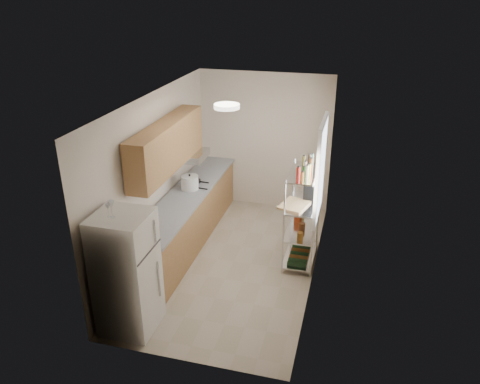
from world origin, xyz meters
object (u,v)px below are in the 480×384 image
at_px(frying_pan_large, 191,187).
at_px(cutting_board, 294,205).
at_px(refrigerator, 127,273).
at_px(espresso_machine, 311,190).
at_px(rice_cooker, 190,183).

distance_m(frying_pan_large, cutting_board, 1.88).
distance_m(refrigerator, cutting_board, 2.64).
height_order(frying_pan_large, espresso_machine, espresso_machine).
bearing_deg(espresso_machine, rice_cooker, -177.75).
distance_m(rice_cooker, cutting_board, 1.86).
height_order(rice_cooker, espresso_machine, espresso_machine).
height_order(frying_pan_large, cutting_board, cutting_board).
bearing_deg(cutting_board, espresso_machine, 56.20).
height_order(refrigerator, frying_pan_large, refrigerator).
bearing_deg(cutting_board, refrigerator, -132.09).
height_order(rice_cooker, cutting_board, rice_cooker).
height_order(cutting_board, espresso_machine, espresso_machine).
relative_size(refrigerator, espresso_machine, 5.46).
relative_size(refrigerator, frying_pan_large, 5.70).
distance_m(rice_cooker, espresso_machine, 2.01).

